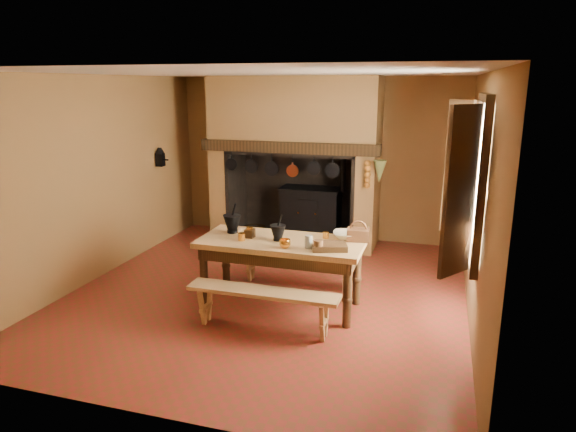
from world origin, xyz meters
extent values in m
plane|color=maroon|center=(0.00, 0.00, 0.00)|extent=(5.50, 5.50, 0.00)
plane|color=silver|center=(0.00, 0.00, 2.80)|extent=(5.50, 5.50, 0.00)
cube|color=brown|center=(0.00, 2.75, 1.40)|extent=(5.00, 0.02, 2.80)
cube|color=brown|center=(-2.50, 0.00, 1.40)|extent=(0.02, 5.50, 2.80)
cube|color=brown|center=(2.50, 0.00, 1.40)|extent=(0.02, 5.50, 2.80)
cube|color=brown|center=(0.00, -2.75, 1.40)|extent=(5.00, 0.02, 2.80)
cube|color=brown|center=(-1.55, 2.30, 1.40)|extent=(0.30, 0.90, 2.80)
cube|color=brown|center=(0.95, 2.30, 1.40)|extent=(0.30, 0.90, 2.80)
cube|color=brown|center=(-0.30, 2.30, 2.20)|extent=(2.20, 0.90, 1.20)
cube|color=black|center=(-0.30, 1.90, 1.69)|extent=(2.95, 0.22, 0.18)
cube|color=black|center=(-0.30, 2.72, 0.80)|extent=(2.20, 0.06, 1.60)
cube|color=black|center=(-0.30, 2.30, 0.01)|extent=(2.20, 0.90, 0.02)
cube|color=black|center=(-0.05, 2.45, 0.45)|extent=(1.00, 0.50, 0.90)
cube|color=black|center=(-0.05, 2.43, 0.92)|extent=(1.04, 0.54, 0.04)
cube|color=black|center=(-0.05, 2.19, 0.55)|extent=(0.35, 0.02, 0.45)
cylinder|color=black|center=(0.50, 2.45, 1.25)|extent=(0.10, 0.10, 0.70)
cylinder|color=gold|center=(-0.20, 2.17, 0.55)|extent=(0.03, 0.03, 0.03)
cylinder|color=gold|center=(0.10, 2.17, 0.55)|extent=(0.03, 0.03, 0.03)
cylinder|color=gold|center=(-1.05, 2.30, 0.10)|extent=(0.40, 0.40, 0.20)
cylinder|color=gold|center=(-1.00, 2.05, 0.09)|extent=(0.34, 0.34, 0.18)
cube|color=black|center=(-1.25, 2.40, 0.08)|extent=(0.18, 0.18, 0.16)
cone|color=olive|center=(1.18, 1.79, 1.38)|extent=(0.20, 0.20, 0.35)
cube|color=white|center=(2.48, -0.40, 1.70)|extent=(0.02, 1.00, 1.60)
cube|color=#352111|center=(2.45, -0.40, 2.54)|extent=(0.08, 1.16, 0.08)
cube|color=#352111|center=(2.45, -0.40, 0.86)|extent=(0.08, 1.16, 0.08)
cube|color=#352111|center=(2.25, -1.08, 1.70)|extent=(0.29, 0.39, 1.60)
cube|color=#352111|center=(2.25, 0.28, 1.70)|extent=(0.29, 0.39, 1.60)
cube|color=black|center=(-2.42, 1.55, 1.45)|extent=(0.12, 0.12, 0.22)
cone|color=black|center=(-2.42, 1.55, 1.60)|extent=(0.16, 0.16, 0.10)
cylinder|color=black|center=(-2.33, 1.55, 1.45)|extent=(0.12, 0.02, 0.02)
cube|color=tan|center=(0.29, -0.36, 0.82)|extent=(1.97, 0.88, 0.07)
cube|color=#352111|center=(0.29, -0.36, 0.71)|extent=(1.84, 0.75, 0.15)
cylinder|color=#352111|center=(-0.58, -0.69, 0.39)|extent=(0.10, 0.10, 0.79)
cylinder|color=#352111|center=(1.17, -0.69, 0.39)|extent=(0.10, 0.10, 0.79)
cylinder|color=#352111|center=(-0.58, -0.03, 0.39)|extent=(0.10, 0.10, 0.79)
cylinder|color=#352111|center=(1.17, -0.03, 0.39)|extent=(0.10, 0.10, 0.79)
cube|color=tan|center=(0.29, -1.04, 0.46)|extent=(1.71, 0.30, 0.04)
cube|color=tan|center=(0.29, 0.35, 0.44)|extent=(1.65, 0.29, 0.04)
cylinder|color=black|center=(-0.39, -0.24, 0.88)|extent=(0.13, 0.13, 0.04)
cone|color=black|center=(-0.39, -0.24, 0.99)|extent=(0.23, 0.23, 0.19)
cylinder|color=black|center=(-0.36, -0.24, 1.15)|extent=(0.09, 0.05, 0.19)
cylinder|color=black|center=(0.26, -0.39, 0.87)|extent=(0.11, 0.11, 0.03)
cone|color=black|center=(0.26, -0.39, 0.97)|extent=(0.19, 0.19, 0.16)
cylinder|color=black|center=(0.28, -0.39, 1.10)|extent=(0.08, 0.03, 0.15)
cube|color=#352111|center=(-0.11, -0.37, 0.91)|extent=(0.12, 0.12, 0.11)
cylinder|color=gold|center=(-0.11, -0.37, 0.97)|extent=(0.08, 0.08, 0.03)
cylinder|color=black|center=(-0.06, -0.37, 1.01)|extent=(0.09, 0.02, 0.03)
cylinder|color=gold|center=(-0.15, -0.52, 0.90)|extent=(0.09, 0.09, 0.09)
cylinder|color=gold|center=(0.79, -0.14, 0.90)|extent=(0.08, 0.08, 0.08)
imported|color=beige|center=(1.03, -0.07, 0.90)|extent=(0.39, 0.39, 0.08)
cylinder|color=brown|center=(0.82, -0.66, 0.92)|extent=(0.12, 0.12, 0.13)
cylinder|color=beige|center=(0.69, -0.57, 0.93)|extent=(0.10, 0.10, 0.15)
cube|color=#542F19|center=(1.18, -0.12, 0.93)|extent=(0.28, 0.21, 0.15)
torus|color=#542F19|center=(1.18, -0.12, 1.00)|extent=(0.21, 0.04, 0.21)
cube|color=#352111|center=(0.92, -0.54, 0.89)|extent=(0.46, 0.39, 0.07)
imported|color=gold|center=(0.43, -0.64, 0.91)|extent=(0.14, 0.14, 0.10)
camera|label=1|loc=(2.07, -5.98, 2.67)|focal=32.00mm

